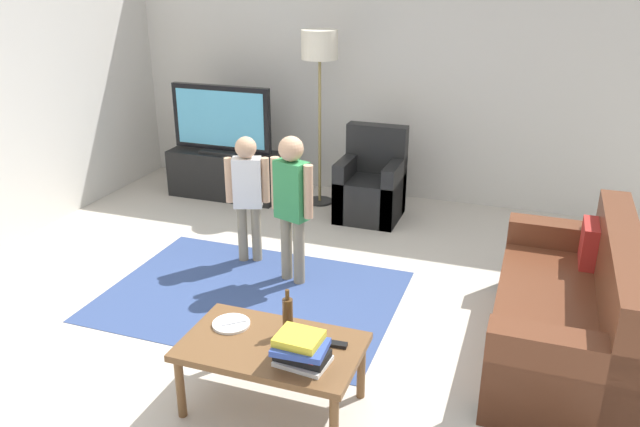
# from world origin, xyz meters

# --- Properties ---
(ground) EXTENTS (7.80, 7.80, 0.00)m
(ground) POSITION_xyz_m (0.00, 0.00, 0.00)
(ground) COLOR beige
(wall_back) EXTENTS (6.00, 0.12, 2.70)m
(wall_back) POSITION_xyz_m (0.00, 3.00, 1.35)
(wall_back) COLOR silver
(wall_back) RESTS_ON ground
(area_rug) EXTENTS (2.20, 1.60, 0.01)m
(area_rug) POSITION_xyz_m (-0.47, 0.35, 0.00)
(area_rug) COLOR #33477A
(area_rug) RESTS_ON ground
(tv_stand) EXTENTS (1.20, 0.44, 0.50)m
(tv_stand) POSITION_xyz_m (-1.69, 2.30, 0.24)
(tv_stand) COLOR black
(tv_stand) RESTS_ON ground
(tv) EXTENTS (1.10, 0.28, 0.71)m
(tv) POSITION_xyz_m (-1.69, 2.28, 0.85)
(tv) COLOR black
(tv) RESTS_ON tv_stand
(couch) EXTENTS (0.80, 1.80, 0.86)m
(couch) POSITION_xyz_m (1.82, 0.34, 0.29)
(couch) COLOR brown
(couch) RESTS_ON ground
(armchair) EXTENTS (0.60, 0.60, 0.90)m
(armchair) POSITION_xyz_m (-0.05, 2.26, 0.30)
(armchair) COLOR black
(armchair) RESTS_ON ground
(floor_lamp) EXTENTS (0.36, 0.36, 1.78)m
(floor_lamp) POSITION_xyz_m (-0.66, 2.45, 1.54)
(floor_lamp) COLOR #262626
(floor_lamp) RESTS_ON ground
(child_near_tv) EXTENTS (0.35, 0.20, 1.09)m
(child_near_tv) POSITION_xyz_m (-0.75, 0.92, 0.66)
(child_near_tv) COLOR gray
(child_near_tv) RESTS_ON ground
(child_center) EXTENTS (0.38, 0.22, 1.19)m
(child_center) POSITION_xyz_m (-0.26, 0.70, 0.72)
(child_center) COLOR gray
(child_center) RESTS_ON ground
(coffee_table) EXTENTS (1.00, 0.60, 0.42)m
(coffee_table) POSITION_xyz_m (0.21, -0.79, 0.37)
(coffee_table) COLOR brown
(coffee_table) RESTS_ON ground
(book_stack) EXTENTS (0.29, 0.25, 0.17)m
(book_stack) POSITION_xyz_m (0.43, -0.90, 0.50)
(book_stack) COLOR white
(book_stack) RESTS_ON coffee_table
(bottle) EXTENTS (0.06, 0.06, 0.29)m
(bottle) POSITION_xyz_m (0.26, -0.67, 0.54)
(bottle) COLOR #4C3319
(bottle) RESTS_ON coffee_table
(tv_remote) EXTENTS (0.17, 0.06, 0.02)m
(tv_remote) POSITION_xyz_m (0.53, -0.69, 0.43)
(tv_remote) COLOR black
(tv_remote) RESTS_ON coffee_table
(plate) EXTENTS (0.22, 0.22, 0.02)m
(plate) POSITION_xyz_m (-0.09, -0.69, 0.43)
(plate) COLOR white
(plate) RESTS_ON coffee_table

